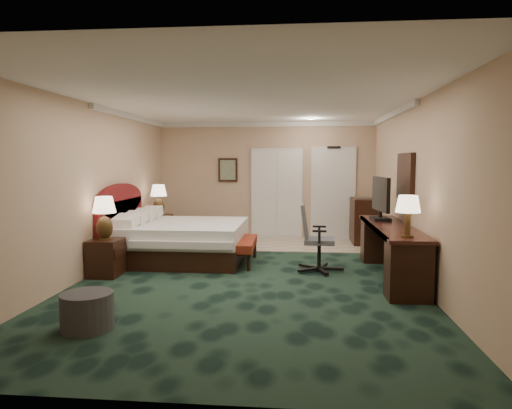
# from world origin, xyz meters

# --- Properties ---
(floor) EXTENTS (5.00, 7.50, 0.00)m
(floor) POSITION_xyz_m (0.00, 0.00, 0.00)
(floor) COLOR black
(floor) RESTS_ON ground
(ceiling) EXTENTS (5.00, 7.50, 0.00)m
(ceiling) POSITION_xyz_m (0.00, 0.00, 2.70)
(ceiling) COLOR white
(ceiling) RESTS_ON wall_back
(wall_back) EXTENTS (5.00, 0.00, 2.70)m
(wall_back) POSITION_xyz_m (0.00, 3.75, 1.35)
(wall_back) COLOR #C6A98D
(wall_back) RESTS_ON ground
(wall_front) EXTENTS (5.00, 0.00, 2.70)m
(wall_front) POSITION_xyz_m (0.00, -3.75, 1.35)
(wall_front) COLOR #C6A98D
(wall_front) RESTS_ON ground
(wall_left) EXTENTS (0.00, 7.50, 2.70)m
(wall_left) POSITION_xyz_m (-2.50, 0.00, 1.35)
(wall_left) COLOR #C6A98D
(wall_left) RESTS_ON ground
(wall_right) EXTENTS (0.00, 7.50, 2.70)m
(wall_right) POSITION_xyz_m (2.50, 0.00, 1.35)
(wall_right) COLOR #C6A98D
(wall_right) RESTS_ON ground
(crown_molding) EXTENTS (5.00, 7.50, 0.10)m
(crown_molding) POSITION_xyz_m (0.00, 0.00, 2.65)
(crown_molding) COLOR silver
(crown_molding) RESTS_ON wall_back
(tile_patch) EXTENTS (3.20, 1.70, 0.01)m
(tile_patch) POSITION_xyz_m (0.90, 2.90, 0.01)
(tile_patch) COLOR tan
(tile_patch) RESTS_ON ground
(headboard) EXTENTS (0.12, 2.00, 1.40)m
(headboard) POSITION_xyz_m (-2.44, 1.00, 0.70)
(headboard) COLOR #541211
(headboard) RESTS_ON ground
(entry_door) EXTENTS (1.02, 0.06, 2.18)m
(entry_door) POSITION_xyz_m (1.55, 3.72, 1.05)
(entry_door) COLOR silver
(entry_door) RESTS_ON ground
(closet_doors) EXTENTS (1.20, 0.06, 2.10)m
(closet_doors) POSITION_xyz_m (0.25, 3.71, 1.05)
(closet_doors) COLOR silver
(closet_doors) RESTS_ON ground
(wall_art) EXTENTS (0.45, 0.06, 0.55)m
(wall_art) POSITION_xyz_m (-0.90, 3.71, 1.60)
(wall_art) COLOR #546E5D
(wall_art) RESTS_ON wall_back
(wall_mirror) EXTENTS (0.05, 0.95, 0.75)m
(wall_mirror) POSITION_xyz_m (2.46, 0.60, 1.55)
(wall_mirror) COLOR white
(wall_mirror) RESTS_ON wall_right
(bed) EXTENTS (2.16, 2.00, 0.68)m
(bed) POSITION_xyz_m (-1.32, 1.18, 0.34)
(bed) COLOR silver
(bed) RESTS_ON ground
(nightstand_near) EXTENTS (0.46, 0.53, 0.58)m
(nightstand_near) POSITION_xyz_m (-2.25, -0.11, 0.29)
(nightstand_near) COLOR black
(nightstand_near) RESTS_ON ground
(nightstand_far) EXTENTS (0.53, 0.61, 0.67)m
(nightstand_far) POSITION_xyz_m (-2.21, 2.42, 0.33)
(nightstand_far) COLOR black
(nightstand_far) RESTS_ON ground
(lamp_near) EXTENTS (0.40, 0.40, 0.67)m
(lamp_near) POSITION_xyz_m (-2.24, -0.14, 0.91)
(lamp_near) COLOR black
(lamp_near) RESTS_ON nightstand_near
(lamp_far) EXTENTS (0.42, 0.42, 0.64)m
(lamp_far) POSITION_xyz_m (-2.18, 2.44, 0.99)
(lamp_far) COLOR black
(lamp_far) RESTS_ON nightstand_far
(bed_bench) EXTENTS (0.47, 1.28, 0.43)m
(bed_bench) POSITION_xyz_m (-0.22, 0.94, 0.21)
(bed_bench) COLOR maroon
(bed_bench) RESTS_ON ground
(ottoman) EXTENTS (0.69, 0.69, 0.39)m
(ottoman) POSITION_xyz_m (-1.48, -2.36, 0.20)
(ottoman) COLOR #323334
(ottoman) RESTS_ON ground
(desk) EXTENTS (0.60, 2.80, 0.81)m
(desk) POSITION_xyz_m (2.18, 0.19, 0.40)
(desk) COLOR black
(desk) RESTS_ON ground
(tv) EXTENTS (0.15, 0.94, 0.73)m
(tv) POSITION_xyz_m (2.12, 0.84, 1.17)
(tv) COLOR black
(tv) RESTS_ON desk
(desk_lamp) EXTENTS (0.39, 0.39, 0.56)m
(desk_lamp) POSITION_xyz_m (2.16, -0.91, 1.09)
(desk_lamp) COLOR black
(desk_lamp) RESTS_ON desk
(desk_chair) EXTENTS (0.66, 0.63, 1.10)m
(desk_chair) POSITION_xyz_m (1.10, 0.50, 0.55)
(desk_chair) COLOR #535359
(desk_chair) RESTS_ON ground
(minibar) EXTENTS (0.52, 0.94, 0.99)m
(minibar) POSITION_xyz_m (2.19, 3.20, 0.50)
(minibar) COLOR black
(minibar) RESTS_ON ground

